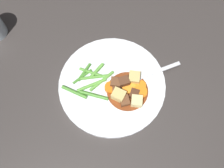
% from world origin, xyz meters
% --- Properties ---
extents(ground_plane, '(3.00, 3.00, 0.00)m').
position_xyz_m(ground_plane, '(0.00, 0.00, 0.00)').
color(ground_plane, '#383330').
extents(dinner_plate, '(0.28, 0.28, 0.01)m').
position_xyz_m(dinner_plate, '(0.00, 0.00, 0.01)').
color(dinner_plate, white).
rests_on(dinner_plate, ground_plane).
extents(stew_sauce, '(0.11, 0.11, 0.00)m').
position_xyz_m(stew_sauce, '(0.04, -0.01, 0.01)').
color(stew_sauce, brown).
rests_on(stew_sauce, dinner_plate).
extents(carrot_slice_0, '(0.04, 0.04, 0.01)m').
position_xyz_m(carrot_slice_0, '(-0.00, -0.01, 0.02)').
color(carrot_slice_0, orange).
rests_on(carrot_slice_0, dinner_plate).
extents(carrot_slice_1, '(0.04, 0.04, 0.01)m').
position_xyz_m(carrot_slice_1, '(0.07, 0.01, 0.02)').
color(carrot_slice_1, orange).
rests_on(carrot_slice_1, dinner_plate).
extents(carrot_slice_2, '(0.05, 0.05, 0.01)m').
position_xyz_m(carrot_slice_2, '(0.04, 0.00, 0.02)').
color(carrot_slice_2, orange).
rests_on(carrot_slice_2, dinner_plate).
extents(carrot_slice_3, '(0.05, 0.05, 0.01)m').
position_xyz_m(carrot_slice_3, '(0.07, -0.01, 0.02)').
color(carrot_slice_3, orange).
rests_on(carrot_slice_3, dinner_plate).
extents(potato_chunk_0, '(0.04, 0.03, 0.03)m').
position_xyz_m(potato_chunk_0, '(0.02, -0.03, 0.03)').
color(potato_chunk_0, '#DBBC6B').
rests_on(potato_chunk_0, dinner_plate).
extents(potato_chunk_1, '(0.03, 0.03, 0.02)m').
position_xyz_m(potato_chunk_1, '(0.05, 0.03, 0.03)').
color(potato_chunk_1, '#DBBC6B').
rests_on(potato_chunk_1, dinner_plate).
extents(potato_chunk_2, '(0.03, 0.03, 0.02)m').
position_xyz_m(potato_chunk_2, '(0.07, -0.03, 0.03)').
color(potato_chunk_2, '#EAD68C').
rests_on(potato_chunk_2, dinner_plate).
extents(meat_chunk_0, '(0.02, 0.02, 0.02)m').
position_xyz_m(meat_chunk_0, '(0.06, -0.02, 0.02)').
color(meat_chunk_0, '#4C2B19').
rests_on(meat_chunk_0, dinner_plate).
extents(meat_chunk_1, '(0.03, 0.03, 0.03)m').
position_xyz_m(meat_chunk_1, '(0.03, 0.01, 0.03)').
color(meat_chunk_1, '#56331E').
rests_on(meat_chunk_1, dinner_plate).
extents(meat_chunk_2, '(0.03, 0.03, 0.02)m').
position_xyz_m(meat_chunk_2, '(0.04, -0.04, 0.02)').
color(meat_chunk_2, brown).
rests_on(meat_chunk_2, dinner_plate).
extents(meat_chunk_3, '(0.03, 0.03, 0.02)m').
position_xyz_m(meat_chunk_3, '(0.01, 0.00, 0.03)').
color(meat_chunk_3, brown).
rests_on(meat_chunk_3, dinner_plate).
extents(meat_chunk_4, '(0.02, 0.02, 0.02)m').
position_xyz_m(meat_chunk_4, '(0.01, -0.01, 0.02)').
color(meat_chunk_4, '#56331E').
rests_on(meat_chunk_4, dinner_plate).
extents(green_bean_0, '(0.05, 0.07, 0.01)m').
position_xyz_m(green_bean_0, '(-0.03, 0.00, 0.02)').
color(green_bean_0, '#66AD42').
rests_on(green_bean_0, dinner_plate).
extents(green_bean_1, '(0.04, 0.05, 0.01)m').
position_xyz_m(green_bean_1, '(-0.08, 0.00, 0.02)').
color(green_bean_1, '#4C8E33').
rests_on(green_bean_1, dinner_plate).
extents(green_bean_2, '(0.07, 0.01, 0.01)m').
position_xyz_m(green_bean_2, '(-0.04, -0.04, 0.02)').
color(green_bean_2, '#4C8E33').
rests_on(green_bean_2, dinner_plate).
extents(green_bean_3, '(0.07, 0.05, 0.01)m').
position_xyz_m(green_bean_3, '(-0.05, -0.02, 0.02)').
color(green_bean_3, '#66AD42').
rests_on(green_bean_3, dinner_plate).
extents(green_bean_4, '(0.07, 0.03, 0.01)m').
position_xyz_m(green_bean_4, '(-0.05, 0.01, 0.02)').
color(green_bean_4, '#599E38').
rests_on(green_bean_4, dinner_plate).
extents(green_bean_5, '(0.02, 0.06, 0.01)m').
position_xyz_m(green_bean_5, '(-0.08, 0.01, 0.02)').
color(green_bean_5, '#4C8E33').
rests_on(green_bean_5, dinner_plate).
extents(green_bean_6, '(0.07, 0.01, 0.01)m').
position_xyz_m(green_bean_6, '(-0.06, 0.02, 0.02)').
color(green_bean_6, '#599E38').
rests_on(green_bean_6, dinner_plate).
extents(green_bean_7, '(0.07, 0.02, 0.01)m').
position_xyz_m(green_bean_7, '(-0.09, -0.05, 0.02)').
color(green_bean_7, '#4C8E33').
rests_on(green_bean_7, dinner_plate).
extents(green_bean_8, '(0.03, 0.05, 0.01)m').
position_xyz_m(green_bean_8, '(-0.05, 0.02, 0.02)').
color(green_bean_8, '#66AD42').
rests_on(green_bean_8, dinner_plate).
extents(fork, '(0.15, 0.12, 0.00)m').
position_xyz_m(fork, '(0.08, 0.05, 0.01)').
color(fork, silver).
rests_on(fork, dinner_plate).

